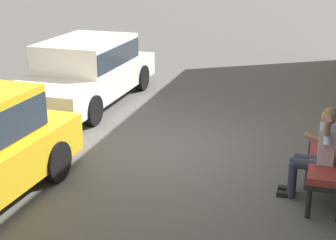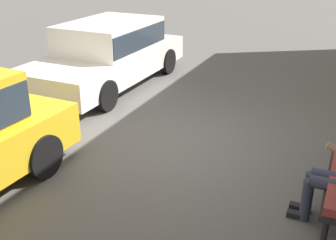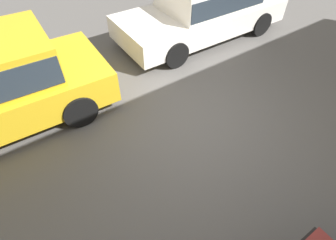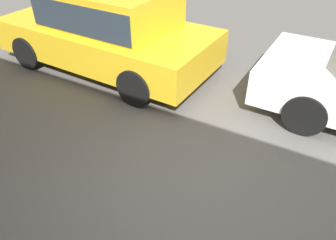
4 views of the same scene
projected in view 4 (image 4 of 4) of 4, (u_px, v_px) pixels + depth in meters
ground_plane at (194, 183)px, 4.01m from camera, size 60.00×60.00×0.00m
parked_car_mid at (109, 26)px, 6.13m from camera, size 4.25×2.08×1.55m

